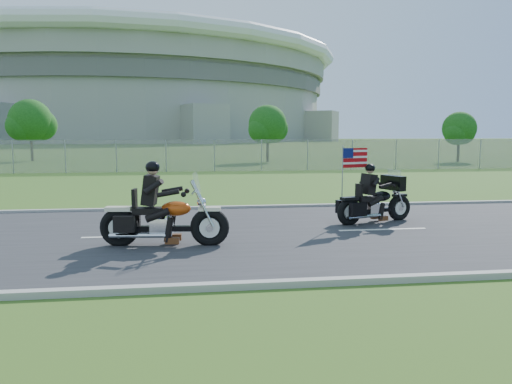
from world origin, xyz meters
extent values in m
plane|color=#23531A|center=(0.00, 0.00, 0.00)|extent=(420.00, 420.00, 0.00)
cube|color=#28282B|center=(0.00, 0.00, 0.02)|extent=(120.00, 8.00, 0.04)
cube|color=#9E9B93|center=(0.00, 4.05, 0.05)|extent=(120.00, 0.18, 0.12)
cube|color=#9E9B93|center=(0.00, -4.05, 0.05)|extent=(120.00, 0.18, 0.12)
cube|color=gray|center=(-5.00, 20.00, 1.00)|extent=(60.00, 0.03, 2.00)
cylinder|color=#A3A099|center=(-20.00, 170.00, 10.00)|extent=(130.00, 130.00, 20.00)
cylinder|color=#605E5B|center=(-20.00, 170.00, 17.00)|extent=(132.00, 132.00, 4.00)
cylinder|color=#A3A099|center=(-20.00, 170.00, 23.00)|extent=(134.00, 134.00, 6.00)
torus|color=white|center=(-20.00, 170.00, 27.00)|extent=(140.40, 140.40, 4.40)
cylinder|color=#382316|center=(6.00, 30.00, 1.26)|extent=(0.22, 0.22, 2.52)
sphere|color=#184712|center=(6.00, 30.00, 3.15)|extent=(3.20, 3.20, 3.20)
sphere|color=#184712|center=(6.64, 30.48, 2.79)|extent=(2.40, 2.40, 2.40)
sphere|color=#184712|center=(5.44, 29.60, 2.70)|extent=(2.24, 2.24, 2.24)
cylinder|color=#382316|center=(-14.00, 34.00, 1.40)|extent=(0.22, 0.22, 2.80)
sphere|color=#184712|center=(-14.00, 34.00, 3.50)|extent=(3.60, 3.60, 3.60)
sphere|color=#184712|center=(-13.28, 34.54, 3.10)|extent=(2.70, 2.70, 2.70)
sphere|color=#184712|center=(-14.63, 33.55, 3.00)|extent=(2.52, 2.52, 2.52)
cylinder|color=#382316|center=(22.00, 28.00, 1.12)|extent=(0.22, 0.22, 2.24)
sphere|color=#184712|center=(22.00, 28.00, 2.80)|extent=(2.80, 2.80, 2.80)
sphere|color=#184712|center=(22.56, 28.42, 2.48)|extent=(2.10, 2.10, 2.10)
sphere|color=#184712|center=(21.51, 27.65, 2.40)|extent=(1.96, 1.96, 1.96)
torus|color=black|center=(-0.26, -1.11, 0.42)|extent=(0.84, 0.29, 0.82)
torus|color=black|center=(-2.14, -0.89, 0.42)|extent=(0.84, 0.29, 0.82)
ellipsoid|color=#BE420D|center=(-0.96, -1.03, 0.82)|extent=(0.66, 0.42, 0.31)
cube|color=black|center=(-1.53, -0.96, 0.77)|extent=(0.65, 0.40, 0.13)
cube|color=black|center=(-1.47, -0.97, 1.21)|extent=(0.32, 0.47, 0.61)
sphere|color=black|center=(-1.42, -0.97, 1.68)|extent=(0.33, 0.33, 0.30)
cube|color=silver|center=(-0.51, -1.08, 1.35)|extent=(0.10, 0.51, 0.44)
torus|color=black|center=(4.97, 1.26, 0.37)|extent=(0.74, 0.39, 0.72)
torus|color=black|center=(3.39, 0.74, 0.37)|extent=(0.74, 0.39, 0.72)
ellipsoid|color=black|center=(4.38, 1.07, 0.72)|extent=(0.62, 0.47, 0.27)
cube|color=black|center=(3.90, 0.91, 0.68)|extent=(0.60, 0.45, 0.12)
cube|color=black|center=(3.95, 0.92, 1.06)|extent=(0.35, 0.44, 0.54)
sphere|color=black|center=(4.00, 0.94, 1.48)|extent=(0.33, 0.33, 0.26)
cube|color=black|center=(4.74, 1.18, 1.06)|extent=(0.45, 0.81, 0.39)
cube|color=#B70C11|center=(3.61, 1.02, 1.75)|extent=(0.75, 0.26, 0.51)
camera|label=1|loc=(-0.71, -11.45, 2.38)|focal=35.00mm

